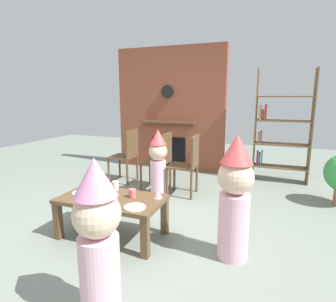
{
  "coord_description": "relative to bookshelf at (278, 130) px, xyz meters",
  "views": [
    {
      "loc": [
        1.28,
        -2.61,
        1.45
      ],
      "look_at": [
        0.15,
        0.4,
        0.81
      ],
      "focal_mm": 29.32,
      "sensor_mm": 36.0,
      "label": 1
    }
  ],
  "objects": [
    {
      "name": "dining_chair_left",
      "position": [
        -2.38,
        -0.98,
        -0.37
      ],
      "size": [
        0.4,
        0.4,
        0.9
      ],
      "rotation": [
        0.0,
        0.0,
        3.13
      ],
      "color": "brown",
      "rests_on": "ground_plane"
    },
    {
      "name": "brick_fireplace_feature",
      "position": [
        -2.03,
        0.2,
        0.31
      ],
      "size": [
        2.2,
        0.28,
        2.4
      ],
      "color": "brown",
      "rests_on": "ground_plane"
    },
    {
      "name": "birthday_cake_slice",
      "position": [
        -1.16,
        -2.55,
        -0.42
      ],
      "size": [
        0.1,
        0.1,
        0.08
      ],
      "primitive_type": "cone",
      "color": "pink",
      "rests_on": "coffee_table"
    },
    {
      "name": "child_with_cone_hat",
      "position": [
        -1.1,
        -3.68,
        -0.31
      ],
      "size": [
        0.3,
        0.3,
        1.09
      ],
      "rotation": [
        0.0,
        0.0,
        2.06
      ],
      "color": "#EAB2C6",
      "rests_on": "ground_plane"
    },
    {
      "name": "paper_cup_near_right",
      "position": [
        -1.7,
        -2.49,
        -0.41
      ],
      "size": [
        0.07,
        0.07,
        0.1
      ],
      "primitive_type": "cylinder",
      "color": "silver",
      "rests_on": "coffee_table"
    },
    {
      "name": "table_fork",
      "position": [
        -1.54,
        -2.86,
        -0.45
      ],
      "size": [
        0.15,
        0.06,
        0.01
      ],
      "primitive_type": "cube",
      "rotation": [
        0.0,
        0.0,
        2.8
      ],
      "color": "silver",
      "rests_on": "coffee_table"
    },
    {
      "name": "bookshelf",
      "position": [
        0.0,
        0.0,
        0.0
      ],
      "size": [
        0.9,
        0.28,
        1.9
      ],
      "color": "brown",
      "rests_on": "ground_plane"
    },
    {
      "name": "paper_cup_far_left",
      "position": [
        -1.79,
        -2.88,
        -0.41
      ],
      "size": [
        0.06,
        0.06,
        0.09
      ],
      "primitive_type": "cylinder",
      "color": "silver",
      "rests_on": "coffee_table"
    },
    {
      "name": "dining_chair_middle",
      "position": [
        -1.69,
        -1.13,
        -0.37
      ],
      "size": [
        0.4,
        0.4,
        0.9
      ],
      "rotation": [
        0.0,
        0.0,
        3.15
      ],
      "color": "brown",
      "rests_on": "ground_plane"
    },
    {
      "name": "paper_cup_near_left",
      "position": [
        -1.41,
        -2.63,
        -0.41
      ],
      "size": [
        0.07,
        0.07,
        0.09
      ],
      "primitive_type": "cylinder",
      "color": "#E5666B",
      "rests_on": "coffee_table"
    },
    {
      "name": "child_in_pink",
      "position": [
        -0.38,
        -2.67,
        -0.28
      ],
      "size": [
        0.31,
        0.31,
        1.14
      ],
      "rotation": [
        0.0,
        0.0,
        -3.11
      ],
      "color": "#EAB2C6",
      "rests_on": "ground_plane"
    },
    {
      "name": "dining_chair_right",
      "position": [
        -1.22,
        -1.24,
        -0.37
      ],
      "size": [
        0.42,
        0.42,
        0.9
      ],
      "rotation": [
        0.0,
        0.0,
        3.18
      ],
      "color": "brown",
      "rests_on": "ground_plane"
    },
    {
      "name": "child_by_the_chairs",
      "position": [
        -1.64,
        -1.39,
        -0.36
      ],
      "size": [
        0.27,
        0.27,
        0.99
      ],
      "rotation": [
        0.0,
        0.0,
        -1.55
      ],
      "color": "#EAB2C6",
      "rests_on": "ground_plane"
    },
    {
      "name": "ground_plane",
      "position": [
        -1.41,
        -2.4,
        -0.88
      ],
      "size": [
        12.0,
        12.0,
        0.0
      ],
      "primitive_type": "plane",
      "color": "gray"
    },
    {
      "name": "paper_cup_center",
      "position": [
        -1.78,
        -2.7,
        -0.41
      ],
      "size": [
        0.08,
        0.08,
        0.09
      ],
      "primitive_type": "cylinder",
      "color": "#F2CC4C",
      "rests_on": "coffee_table"
    },
    {
      "name": "coffee_table",
      "position": [
        -1.61,
        -2.71,
        -0.53
      ],
      "size": [
        1.08,
        0.58,
        0.43
      ],
      "color": "brown",
      "rests_on": "ground_plane"
    },
    {
      "name": "paper_plate_rear",
      "position": [
        -1.97,
        -2.71,
        -0.45
      ],
      "size": [
        0.22,
        0.22,
        0.01
      ],
      "primitive_type": "cylinder",
      "color": "white",
      "rests_on": "coffee_table"
    },
    {
      "name": "paper_plate_front",
      "position": [
        -1.26,
        -2.87,
        -0.45
      ],
      "size": [
        0.2,
        0.2,
        0.01
      ],
      "primitive_type": "cylinder",
      "color": "white",
      "rests_on": "coffee_table"
    }
  ]
}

